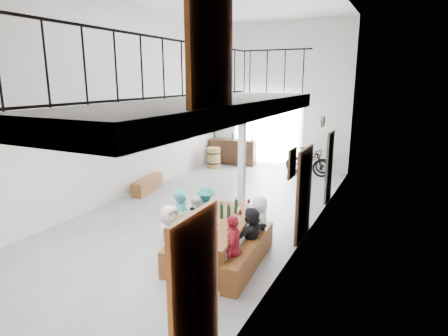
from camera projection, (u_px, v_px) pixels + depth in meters
The scene contains 24 objects.
floor at pixel (202, 214), 9.71m from camera, with size 12.00×12.00×0.00m, color slate.
room_walls at pixel (200, 73), 8.88m from camera, with size 12.00×12.00×12.00m.
gateway_portal at pixel (267, 131), 14.73m from camera, with size 2.80×0.08×2.80m, color white.
right_wall_decor at pixel (283, 177), 6.51m from camera, with size 0.07×8.28×5.07m.
balcony at pixel (212, 111), 5.44m from camera, with size 1.52×5.62×4.00m.
tasting_table at pixel (221, 226), 7.06m from camera, with size 1.18×2.40×0.79m.
bench_inner at pixel (190, 241), 7.45m from camera, with size 0.35×2.20×0.51m, color brown.
bench_wall at pixel (250, 255), 6.90m from camera, with size 0.28×2.19×0.50m, color brown.
tableware at pixel (227, 213), 7.09m from camera, with size 0.43×1.54×0.35m.
side_bench at pixel (148, 184), 11.60m from camera, with size 0.33×1.52×0.43m, color brown.
oak_barrel at pixel (214, 158), 14.61m from camera, with size 0.54×0.54×0.79m.
serving_counter at pixel (233, 152), 15.27m from camera, with size 1.90×0.53×1.00m, color #3C2414.
counter_bottles at pixel (233, 136), 15.12m from camera, with size 1.65×0.26×0.28m.
guest_left_a at pixel (170, 237), 6.81m from camera, with size 0.59×0.39×1.22m, color silver.
guest_left_b at pixel (183, 223), 7.30m from camera, with size 0.49×0.32×1.35m, color #247578.
guest_left_c at pixel (197, 220), 7.85m from camera, with size 0.51×0.40×1.05m, color silver.
guest_left_d at pixel (206, 212), 8.19m from camera, with size 0.74×0.42×1.14m, color #247578.
guest_right_a at pixel (233, 248), 6.37m from camera, with size 0.70×0.29×1.19m, color maroon.
guest_right_b at pixel (252, 235), 7.01m from camera, with size 1.02×0.33×1.11m, color black.
guest_right_c at pixel (259, 225), 7.45m from camera, with size 0.57×0.37×1.16m, color silver.
host_standing at pixel (186, 266), 5.36m from camera, with size 0.58×0.38×1.60m, color #464C2A.
potted_plant at pixel (304, 211), 9.36m from camera, with size 0.34×0.30×0.38m, color #17441A.
bicycle_near at pixel (308, 161), 13.86m from camera, with size 0.58×1.66×0.87m, color black.
bicycle_far at pixel (308, 162), 13.45m from camera, with size 0.47×1.68×1.01m, color black.
Camera 1 is at (4.55, -7.97, 3.42)m, focal length 30.00 mm.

